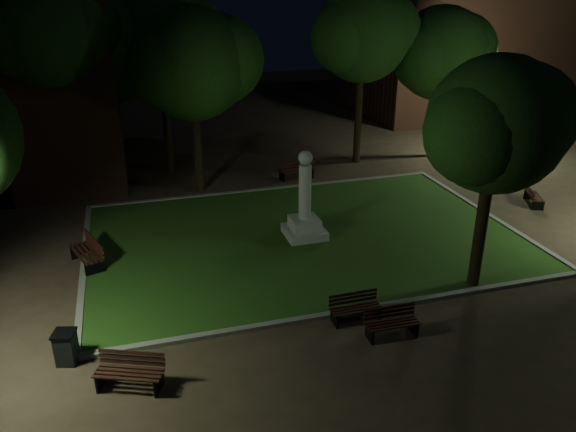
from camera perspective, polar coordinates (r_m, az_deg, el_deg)
The scene contains 20 objects.
ground at distance 18.71m, azimuth 3.57°, elevation -4.73°, with size 80.00×80.00×0.00m, color #443425.
lawn at distance 20.39m, azimuth 1.68°, elevation -2.12°, with size 15.00×10.00×0.08m, color #294F17.
lawn_kerb at distance 20.38m, azimuth 1.68°, elevation -2.07°, with size 15.40×10.40×0.12m.
monument at distance 20.01m, azimuth 1.71°, elevation 0.26°, with size 1.40×1.40×3.20m.
building_far at distance 42.83m, azimuth 18.32°, elevation 18.37°, with size 16.00×10.00×12.00m, color #532D1F.
tree_north_wl at distance 23.89m, azimuth -9.45°, elevation 15.00°, with size 5.68×4.63×7.80m.
tree_north_er at distance 27.93m, azimuth 7.77°, elevation 17.84°, with size 5.54×4.52×8.52m.
tree_ne at distance 29.80m, azimuth 15.47°, elevation 15.65°, with size 5.63×4.60×7.57m.
tree_se at distance 16.50m, azimuth 20.65°, elevation 8.65°, with size 4.69×3.83×6.94m.
tree_nw at distance 24.66m, azimuth -23.12°, elevation 16.83°, with size 5.44×4.44×9.01m.
tree_far_north at distance 26.70m, azimuth -12.65°, elevation 17.01°, with size 5.82×4.75×8.51m.
tree_extra at distance 26.32m, azimuth -17.55°, elevation 15.72°, with size 5.52×4.51×8.06m.
lamppost_ne at distance 31.25m, azimuth 20.13°, elevation 10.93°, with size 1.18×0.28×4.04m.
bench_near_left at distance 15.21m, azimuth 10.46°, elevation -10.66°, with size 1.45×0.54×0.79m.
bench_near_right at distance 15.68m, azimuth 6.84°, elevation -9.30°, with size 1.43×0.53×0.78m.
bench_west_near at distance 13.79m, azimuth -15.76°, elevation -15.05°, with size 1.65×1.10×0.86m.
bench_left_side at distance 19.38m, azimuth -19.63°, elevation -3.59°, with size 1.16×1.87×0.97m.
bench_right_side at distance 25.35m, azimuth 23.62°, elevation 1.84°, with size 1.00×1.48×0.77m.
bench_far_side at distance 26.25m, azimuth 0.93°, elevation 4.69°, with size 1.73×0.77×0.92m.
trash_bin at distance 14.99m, azimuth -21.62°, elevation -12.29°, with size 0.63×0.63×0.88m.
Camera 1 is at (-5.78, -15.51, 8.72)m, focal length 35.00 mm.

